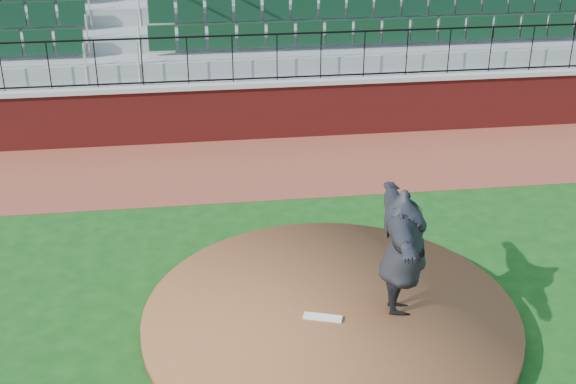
% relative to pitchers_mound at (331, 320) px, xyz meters
% --- Properties ---
extents(ground, '(90.00, 90.00, 0.00)m').
position_rel_pitchers_mound_xyz_m(ground, '(-0.38, 0.21, -0.12)').
color(ground, '#134514').
rests_on(ground, ground).
extents(warning_track, '(34.00, 3.20, 0.01)m').
position_rel_pitchers_mound_xyz_m(warning_track, '(-0.38, 5.61, -0.12)').
color(warning_track, brown).
rests_on(warning_track, ground).
extents(field_wall, '(34.00, 0.35, 1.20)m').
position_rel_pitchers_mound_xyz_m(field_wall, '(-0.38, 7.21, 0.47)').
color(field_wall, maroon).
rests_on(field_wall, ground).
extents(wall_cap, '(34.00, 0.45, 0.10)m').
position_rel_pitchers_mound_xyz_m(wall_cap, '(-0.38, 7.21, 1.12)').
color(wall_cap, '#B7B7B7').
rests_on(wall_cap, field_wall).
extents(wall_railing, '(34.00, 0.05, 1.00)m').
position_rel_pitchers_mound_xyz_m(wall_railing, '(-0.38, 7.21, 1.67)').
color(wall_railing, black).
rests_on(wall_railing, wall_cap).
extents(seating_stands, '(34.00, 5.10, 4.60)m').
position_rel_pitchers_mound_xyz_m(seating_stands, '(-0.38, 9.94, 2.18)').
color(seating_stands, gray).
rests_on(seating_stands, ground).
extents(pitchers_mound, '(5.22, 5.22, 0.25)m').
position_rel_pitchers_mound_xyz_m(pitchers_mound, '(0.00, 0.00, 0.00)').
color(pitchers_mound, brown).
rests_on(pitchers_mound, ground).
extents(pitching_rubber, '(0.54, 0.29, 0.04)m').
position_rel_pitchers_mound_xyz_m(pitching_rubber, '(-0.13, -0.13, 0.14)').
color(pitching_rubber, white).
rests_on(pitching_rubber, pitchers_mound).
extents(pitcher, '(0.92, 2.36, 1.87)m').
position_rel_pitchers_mound_xyz_m(pitcher, '(0.95, -0.08, 1.06)').
color(pitcher, black).
rests_on(pitcher, pitchers_mound).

